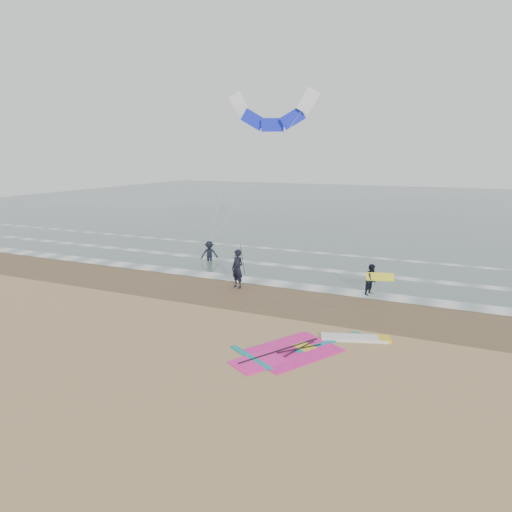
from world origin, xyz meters
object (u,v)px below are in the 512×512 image
at_px(surf_kite, 272,114).
at_px(person_walking, 372,280).
at_px(windsurf_rig, 310,348).
at_px(person_standing, 237,269).
at_px(person_wading, 209,249).

bearing_deg(surf_kite, person_walking, -41.95).
xyz_separation_m(windsurf_rig, person_walking, (0.80, 7.31, 0.74)).
bearing_deg(surf_kite, person_standing, -78.59).
height_order(person_standing, person_wading, person_standing).
bearing_deg(person_standing, person_walking, 34.17).
relative_size(windsurf_rig, person_standing, 2.61).
bearing_deg(windsurf_rig, person_standing, 135.00).
height_order(person_standing, person_walking, person_standing).
distance_m(windsurf_rig, surf_kite, 19.05).
xyz_separation_m(person_wading, surf_kite, (2.40, 4.60, 8.50)).
height_order(person_standing, surf_kite, surf_kite).
xyz_separation_m(person_standing, person_walking, (6.52, 1.59, -0.23)).
relative_size(windsurf_rig, person_walking, 3.40).
bearing_deg(person_standing, person_wading, 153.70).
bearing_deg(person_walking, windsurf_rig, -161.85).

